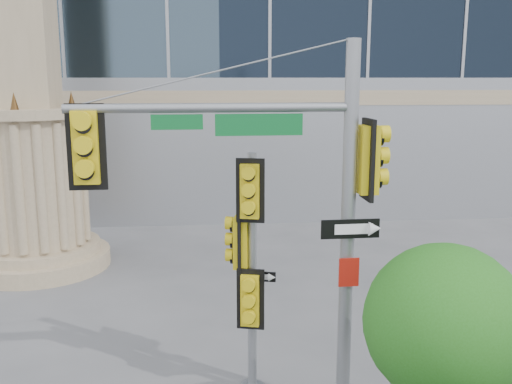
{
  "coord_description": "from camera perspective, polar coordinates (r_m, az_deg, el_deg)",
  "views": [
    {
      "loc": [
        -0.66,
        -9.15,
        5.97
      ],
      "look_at": [
        0.36,
        2.0,
        3.74
      ],
      "focal_mm": 40.0,
      "sensor_mm": 36.0,
      "label": 1
    }
  ],
  "objects": [
    {
      "name": "monument",
      "position": [
        18.92,
        -21.9,
        9.11
      ],
      "size": [
        4.4,
        4.4,
        16.6
      ],
      "color": "#9C8969",
      "rests_on": "ground"
    },
    {
      "name": "main_signal_pole",
      "position": [
        9.54,
        2.38,
        -0.06
      ],
      "size": [
        5.14,
        0.62,
        6.61
      ],
      "rotation": [
        0.0,
        0.0,
        0.03
      ],
      "color": "slate",
      "rests_on": "ground"
    },
    {
      "name": "secondary_signal_pole",
      "position": [
        10.57,
        -0.74,
        -6.53
      ],
      "size": [
        0.81,
        0.71,
        4.66
      ],
      "rotation": [
        0.0,
        0.0,
        -0.24
      ],
      "color": "slate",
      "rests_on": "ground"
    },
    {
      "name": "street_tree",
      "position": [
        8.86,
        18.48,
        -12.89
      ],
      "size": [
        2.37,
        2.31,
        3.69
      ],
      "color": "#9C8969",
      "rests_on": "ground"
    }
  ]
}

